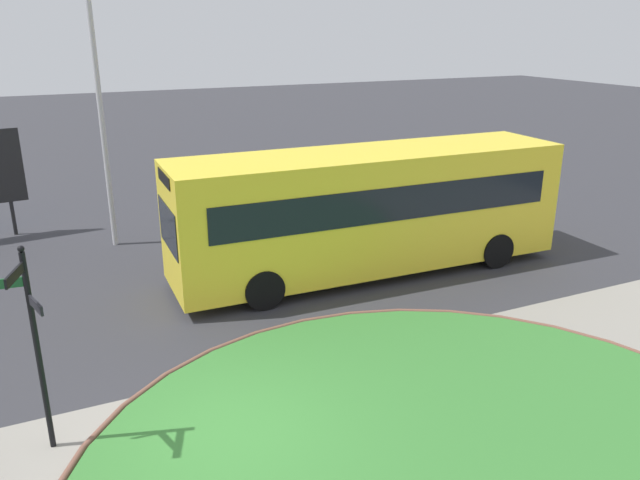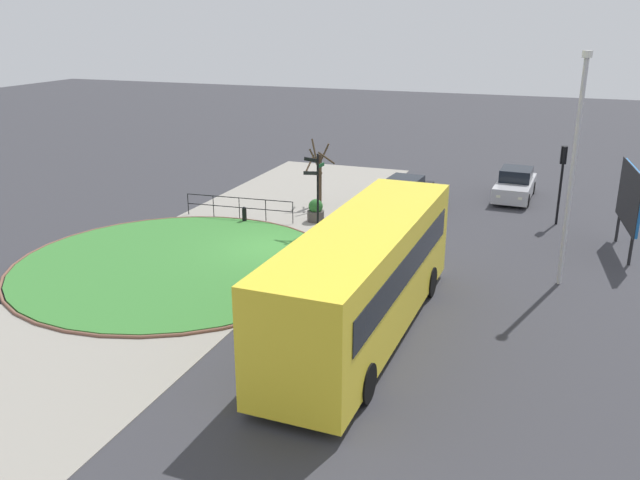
% 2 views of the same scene
% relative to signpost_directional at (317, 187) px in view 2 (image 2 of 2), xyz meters
% --- Properties ---
extents(ground, '(120.00, 120.00, 0.00)m').
position_rel_signpost_directional_xyz_m(ground, '(2.74, -0.96, -2.05)').
color(ground, '#333338').
extents(sidewalk_paving, '(32.00, 7.90, 0.02)m').
position_rel_signpost_directional_xyz_m(sidewalk_paving, '(2.74, -3.00, -2.04)').
color(sidewalk_paving, gray).
rests_on(sidewalk_paving, ground).
extents(grass_island, '(11.85, 11.85, 0.10)m').
position_rel_signpost_directional_xyz_m(grass_island, '(5.47, -3.60, -2.00)').
color(grass_island, '#387A33').
rests_on(grass_island, ground).
extents(grass_kerb_ring, '(12.16, 12.16, 0.11)m').
position_rel_signpost_directional_xyz_m(grass_kerb_ring, '(5.47, -3.60, -1.99)').
color(grass_kerb_ring, brown).
rests_on(grass_kerb_ring, ground).
extents(signpost_directional, '(0.78, 0.77, 3.48)m').
position_rel_signpost_directional_xyz_m(signpost_directional, '(0.00, 0.00, 0.00)').
color(signpost_directional, black).
rests_on(signpost_directional, ground).
extents(bollard_foreground, '(0.20, 0.20, 0.74)m').
position_rel_signpost_directional_xyz_m(bollard_foreground, '(-0.28, -3.60, -1.67)').
color(bollard_foreground, black).
rests_on(bollard_foreground, ground).
extents(railing_grass_edge, '(0.42, 5.19, 1.03)m').
position_rel_signpost_directional_xyz_m(railing_grass_edge, '(-0.69, -4.06, -1.38)').
color(railing_grass_edge, black).
rests_on(railing_grass_edge, ground).
extents(bus_yellow, '(10.83, 2.82, 3.37)m').
position_rel_signpost_directional_xyz_m(bus_yellow, '(8.42, 4.64, -0.24)').
color(bus_yellow, yellow).
rests_on(bus_yellow, ground).
extents(car_near_lane, '(4.47, 1.89, 1.53)m').
position_rel_signpost_directional_xyz_m(car_near_lane, '(-8.94, 7.45, -1.36)').
color(car_near_lane, '#B7B7BC').
rests_on(car_near_lane, ground).
extents(car_far_lane, '(4.55, 2.04, 1.47)m').
position_rel_signpost_directional_xyz_m(car_far_lane, '(-5.41, 2.54, -1.38)').
color(car_far_lane, black).
rests_on(car_far_lane, ground).
extents(traffic_light_near, '(0.49, 0.28, 3.50)m').
position_rel_signpost_directional_xyz_m(traffic_light_near, '(-5.10, 9.61, 0.52)').
color(traffic_light_near, black).
rests_on(traffic_light_near, ground).
extents(lamppost_tall, '(0.32, 0.32, 7.84)m').
position_rel_signpost_directional_xyz_m(lamppost_tall, '(2.35, 9.94, 2.16)').
color(lamppost_tall, '#B7B7BC').
rests_on(lamppost_tall, ground).
extents(billboard_left, '(3.89, 0.57, 3.46)m').
position_rel_signpost_directional_xyz_m(billboard_left, '(-1.89, 12.17, 0.19)').
color(billboard_left, black).
rests_on(billboard_left, ground).
extents(planter_near_signpost, '(0.77, 0.77, 1.04)m').
position_rel_signpost_directional_xyz_m(planter_near_signpost, '(-1.57, -0.65, -1.57)').
color(planter_near_signpost, '#47423D').
rests_on(planter_near_signpost, ground).
extents(street_tree_bare, '(1.30, 1.32, 3.26)m').
position_rel_signpost_directional_xyz_m(street_tree_bare, '(-4.29, -1.50, -0.42)').
color(street_tree_bare, '#423323').
rests_on(street_tree_bare, ground).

